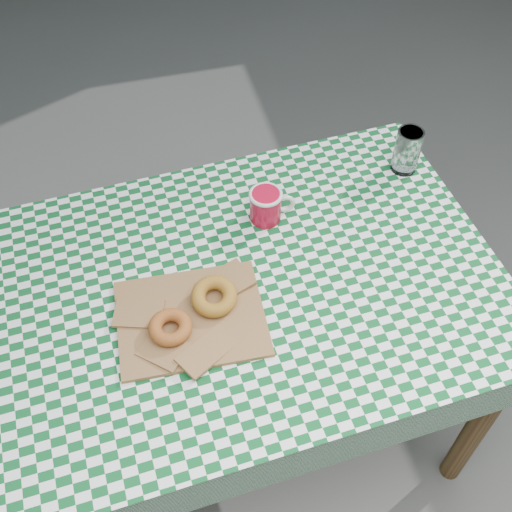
# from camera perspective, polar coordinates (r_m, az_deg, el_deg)

# --- Properties ---
(ground) EXTENTS (60.00, 60.00, 0.00)m
(ground) POSITION_cam_1_polar(r_m,az_deg,el_deg) (2.24, -3.47, -12.00)
(ground) COLOR #565650
(ground) RESTS_ON ground
(table) EXTENTS (1.32, 0.92, 0.75)m
(table) POSITION_cam_1_polar(r_m,az_deg,el_deg) (1.86, -1.46, -9.64)
(table) COLOR #522F1C
(table) RESTS_ON ground
(tablecloth) EXTENTS (1.34, 0.94, 0.01)m
(tablecloth) POSITION_cam_1_polar(r_m,az_deg,el_deg) (1.54, -1.74, -2.72)
(tablecloth) COLOR #0C4E21
(tablecloth) RESTS_ON table
(paper_bag) EXTENTS (0.35, 0.29, 0.02)m
(paper_bag) POSITION_cam_1_polar(r_m,az_deg,el_deg) (1.48, -5.84, -5.48)
(paper_bag) COLOR olive
(paper_bag) RESTS_ON tablecloth
(bagel_front) EXTENTS (0.12, 0.12, 0.03)m
(bagel_front) POSITION_cam_1_polar(r_m,az_deg,el_deg) (1.44, -7.67, -6.34)
(bagel_front) COLOR #9A5A20
(bagel_front) RESTS_ON paper_bag
(bagel_back) EXTENTS (0.13, 0.13, 0.03)m
(bagel_back) POSITION_cam_1_polar(r_m,az_deg,el_deg) (1.48, -3.77, -3.62)
(bagel_back) COLOR #A27421
(bagel_back) RESTS_ON paper_bag
(coffee_mug) EXTENTS (0.18, 0.18, 0.09)m
(coffee_mug) POSITION_cam_1_polar(r_m,az_deg,el_deg) (1.64, 0.86, 4.50)
(coffee_mug) COLOR #A80A25
(coffee_mug) RESTS_ON tablecloth
(drinking_glass) EXTENTS (0.09, 0.09, 0.13)m
(drinking_glass) POSITION_cam_1_polar(r_m,az_deg,el_deg) (1.81, 13.35, 9.16)
(drinking_glass) COLOR silver
(drinking_glass) RESTS_ON tablecloth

